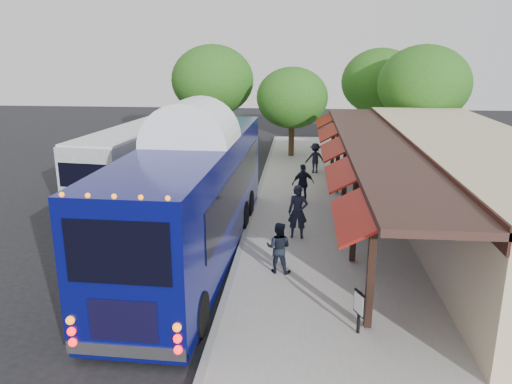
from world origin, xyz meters
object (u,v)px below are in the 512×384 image
at_px(city_bus, 145,152).
at_px(ped_d, 315,158).
at_px(coach_bus, 194,191).
at_px(ped_b, 278,248).
at_px(ped_a, 298,212).
at_px(sign_board, 359,306).
at_px(ped_c, 303,183).

distance_m(city_bus, ped_d, 9.22).
bearing_deg(coach_bus, ped_b, -25.61).
relative_size(coach_bus, ped_d, 7.91).
relative_size(city_bus, ped_d, 7.06).
bearing_deg(ped_a, ped_b, -98.43).
bearing_deg(sign_board, ped_a, 79.63).
distance_m(coach_bus, ped_a, 3.92).
bearing_deg(ped_c, ped_a, 68.23).
xyz_separation_m(ped_b, sign_board, (2.09, -3.29, -0.06)).
height_order(coach_bus, city_bus, coach_bus).
height_order(ped_a, ped_b, ped_a).
xyz_separation_m(coach_bus, sign_board, (4.98, -4.79, -1.36)).
bearing_deg(ped_b, sign_board, 133.34).
height_order(city_bus, ped_c, city_bus).
distance_m(ped_a, sign_board, 6.48).
xyz_separation_m(ped_c, sign_board, (1.35, -10.72, -0.14)).
distance_m(coach_bus, ped_b, 3.50).
bearing_deg(coach_bus, ped_d, 71.37).
relative_size(ped_b, ped_c, 0.92).
bearing_deg(ped_b, ped_d, -85.20).
relative_size(ped_b, sign_board, 1.47).
bearing_deg(city_bus, ped_d, 24.77).
bearing_deg(sign_board, ped_b, 98.32).
bearing_deg(ped_a, ped_c, 89.61).
height_order(ped_b, ped_c, ped_c).
distance_m(coach_bus, ped_c, 7.06).
height_order(ped_b, ped_d, ped_d).
bearing_deg(ped_b, city_bus, -43.39).
bearing_deg(ped_c, city_bus, -38.37).
bearing_deg(sign_board, ped_d, 68.31).
bearing_deg(city_bus, ped_c, -12.44).
bearing_deg(sign_board, city_bus, 100.82).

